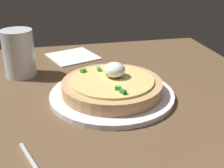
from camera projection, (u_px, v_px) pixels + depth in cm
name	position (u px, v px, depth cm)	size (l,w,h in cm)	color
dining_table	(106.00, 120.00, 58.52)	(96.38, 83.50, 2.43)	brown
plate	(112.00, 95.00, 64.77)	(27.27, 27.27, 1.12)	white
pizza	(112.00, 85.00, 63.92)	(21.84, 21.84, 6.39)	tan
cup_far	(19.00, 55.00, 74.14)	(7.81, 7.81, 11.89)	silver
fork	(36.00, 168.00, 43.25)	(11.46, 5.11, 0.50)	#B7B7BC
napkin	(73.00, 57.00, 89.04)	(13.02, 13.02, 0.40)	white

